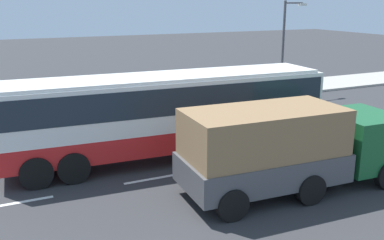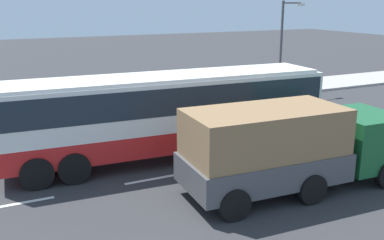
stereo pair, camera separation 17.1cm
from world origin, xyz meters
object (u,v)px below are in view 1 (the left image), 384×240
Objects in this scene: cargo_truck at (290,145)px; pedestrian_near_curb at (62,90)px; coach_bus at (169,107)px; street_lamp at (286,40)px; pedestrian_at_crossing at (241,79)px.

cargo_truck is 15.02m from pedestrian_near_curb.
coach_bus is 2.15× the size of street_lamp.
pedestrian_near_curb is (-2.53, 9.74, -0.90)m from coach_bus.
street_lamp is at bearing -167.15° from pedestrian_near_curb.
coach_bus is 7.62× the size of pedestrian_at_crossing.
coach_bus is at bearing 125.77° from pedestrian_near_curb.
coach_bus reaches higher than pedestrian_near_curb.
pedestrian_near_curb is at bearing 171.66° from street_lamp.
coach_bus is at bearing 114.97° from pedestrian_at_crossing.
pedestrian_at_crossing is at bearing 48.61° from coach_bus.
cargo_truck is 4.39× the size of pedestrian_near_curb.
cargo_truck is at bearing 133.93° from pedestrian_at_crossing.
street_lamp reaches higher than coach_bus.
coach_bus is 7.23× the size of pedestrian_near_curb.
street_lamp is at bearing 56.75° from cargo_truck.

